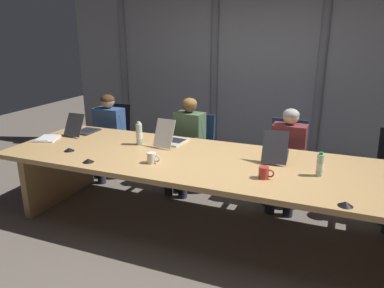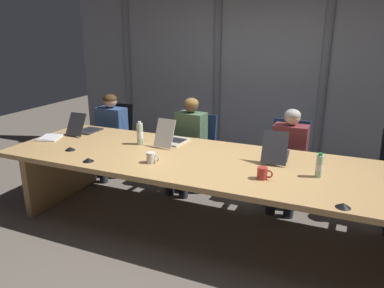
{
  "view_description": "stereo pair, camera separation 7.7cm",
  "coord_description": "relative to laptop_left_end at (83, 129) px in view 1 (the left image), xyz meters",
  "views": [
    {
      "loc": [
        1.08,
        -3.18,
        1.97
      ],
      "look_at": [
        -0.25,
        0.13,
        0.86
      ],
      "focal_mm": 34.04,
      "sensor_mm": 36.0,
      "label": 1
    },
    {
      "loc": [
        1.15,
        -3.15,
        1.97
      ],
      "look_at": [
        -0.25,
        0.13,
        0.86
      ],
      "focal_mm": 34.04,
      "sensor_mm": 36.0,
      "label": 2
    }
  ],
  "objects": [
    {
      "name": "ground_plane",
      "position": [
        1.78,
        -0.33,
        -0.81
      ],
      "size": [
        12.96,
        12.96,
        0.0
      ],
      "primitive_type": "plane",
      "color": "#6B6056"
    },
    {
      "name": "conference_table",
      "position": [
        1.78,
        -0.33,
        -0.19
      ],
      "size": [
        4.32,
        1.3,
        0.76
      ],
      "color": "tan",
      "rests_on": "ground_plane"
    },
    {
      "name": "curtain_backdrop",
      "position": [
        1.79,
        1.93,
        0.6
      ],
      "size": [
        6.48,
        0.17,
        2.81
      ],
      "color": "gray",
      "rests_on": "ground_plane"
    },
    {
      "name": "laptop_left_end",
      "position": [
        0.0,
        0.0,
        0.0
      ],
      "size": [
        0.24,
        0.44,
        0.27
      ],
      "rotation": [
        0.0,
        0.0,
        1.55
      ],
      "color": "#2D2D33",
      "rests_on": "conference_table"
    },
    {
      "name": "laptop_left_mid",
      "position": [
        1.2,
        0.0,
        0.01
      ],
      "size": [
        0.26,
        0.47,
        0.31
      ],
      "rotation": [
        0.0,
        0.0,
        1.48
      ],
      "color": "beige",
      "rests_on": "conference_table"
    },
    {
      "name": "laptop_center",
      "position": [
        2.36,
        -0.02,
        0.01
      ],
      "size": [
        0.27,
        0.52,
        0.3
      ],
      "rotation": [
        0.0,
        0.0,
        1.65
      ],
      "color": "#2D2D33",
      "rests_on": "conference_table"
    },
    {
      "name": "office_chair_left_end",
      "position": [
        -0.06,
        0.7,
        -0.45
      ],
      "size": [
        0.6,
        0.6,
        0.96
      ],
      "rotation": [
        0.0,
        0.0,
        -1.45
      ],
      "color": "black",
      "rests_on": "ground_plane"
    },
    {
      "name": "office_chair_left_mid",
      "position": [
        1.2,
        0.7,
        -0.46
      ],
      "size": [
        0.6,
        0.6,
        0.92
      ],
      "rotation": [
        0.0,
        0.0,
        -1.58
      ],
      "color": "navy",
      "rests_on": "ground_plane"
    },
    {
      "name": "office_chair_center",
      "position": [
        2.36,
        0.7,
        -0.46
      ],
      "size": [
        0.6,
        0.6,
        0.95
      ],
      "rotation": [
        0.0,
        0.0,
        -1.63
      ],
      "color": "navy",
      "rests_on": "ground_plane"
    },
    {
      "name": "person_left_end",
      "position": [
        -0.05,
        0.54,
        -0.16
      ],
      "size": [
        0.42,
        0.55,
        1.14
      ],
      "rotation": [
        0.0,
        0.0,
        -1.6
      ],
      "color": "#335184",
      "rests_on": "ground_plane"
    },
    {
      "name": "person_left_mid",
      "position": [
        1.16,
        0.54,
        -0.15
      ],
      "size": [
        0.41,
        0.57,
        1.17
      ],
      "rotation": [
        0.0,
        0.0,
        -1.67
      ],
      "color": "#4C6B4C",
      "rests_on": "ground_plane"
    },
    {
      "name": "person_center",
      "position": [
        2.4,
        0.54,
        -0.17
      ],
      "size": [
        0.4,
        0.55,
        1.13
      ],
      "rotation": [
        0.0,
        0.0,
        -1.59
      ],
      "color": "brown",
      "rests_on": "ground_plane"
    },
    {
      "name": "water_bottle_primary",
      "position": [
        2.79,
        -0.36,
        0.05
      ],
      "size": [
        0.06,
        0.06,
        0.22
      ],
      "color": "#ADD1B2",
      "rests_on": "conference_table"
    },
    {
      "name": "water_bottle_secondary",
      "position": [
        0.88,
        -0.14,
        0.07
      ],
      "size": [
        0.07,
        0.07,
        0.26
      ],
      "color": "#ADD1B2",
      "rests_on": "conference_table"
    },
    {
      "name": "coffee_mug_near",
      "position": [
        2.36,
        -0.6,
        -0.0
      ],
      "size": [
        0.14,
        0.09,
        0.1
      ],
      "color": "#B2332D",
      "rests_on": "conference_table"
    },
    {
      "name": "coffee_mug_far",
      "position": [
        1.29,
        -0.62,
        -0.0
      ],
      "size": [
        0.13,
        0.09,
        0.1
      ],
      "color": "white",
      "rests_on": "conference_table"
    },
    {
      "name": "conference_mic_left_side",
      "position": [
        3.01,
        -0.9,
        -0.04
      ],
      "size": [
        0.11,
        0.11,
        0.03
      ],
      "primitive_type": "cone",
      "color": "black",
      "rests_on": "conference_table"
    },
    {
      "name": "conference_mic_middle",
      "position": [
        0.71,
        -0.83,
        -0.04
      ],
      "size": [
        0.11,
        0.11,
        0.03
      ],
      "primitive_type": "cone",
      "color": "black",
      "rests_on": "conference_table"
    },
    {
      "name": "conference_mic_right_side",
      "position": [
        0.3,
        -0.62,
        -0.04
      ],
      "size": [
        0.11,
        0.11,
        0.03
      ],
      "primitive_type": "cone",
      "color": "black",
      "rests_on": "conference_table"
    },
    {
      "name": "spiral_notepad",
      "position": [
        -0.22,
        -0.36,
        -0.04
      ],
      "size": [
        0.31,
        0.36,
        0.03
      ],
      "rotation": [
        0.0,
        0.0,
        0.35
      ],
      "color": "silver",
      "rests_on": "conference_table"
    }
  ]
}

